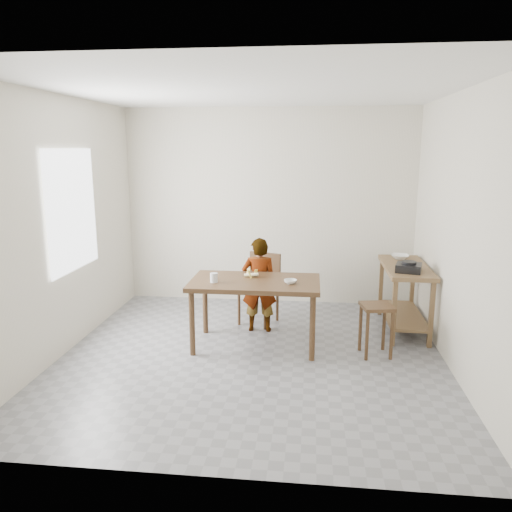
# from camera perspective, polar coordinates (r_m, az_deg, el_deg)

# --- Properties ---
(floor) EXTENTS (4.00, 4.00, 0.04)m
(floor) POSITION_cam_1_polar(r_m,az_deg,el_deg) (5.39, -0.48, -11.57)
(floor) COLOR slate
(floor) RESTS_ON ground
(ceiling) EXTENTS (4.00, 4.00, 0.04)m
(ceiling) POSITION_cam_1_polar(r_m,az_deg,el_deg) (4.97, -0.54, 18.76)
(ceiling) COLOR white
(ceiling) RESTS_ON wall_back
(wall_back) EXTENTS (4.00, 0.04, 2.70)m
(wall_back) POSITION_cam_1_polar(r_m,az_deg,el_deg) (6.99, 1.48, 5.61)
(wall_back) COLOR beige
(wall_back) RESTS_ON ground
(wall_front) EXTENTS (4.00, 0.04, 2.70)m
(wall_front) POSITION_cam_1_polar(r_m,az_deg,el_deg) (3.05, -5.06, -3.15)
(wall_front) COLOR beige
(wall_front) RESTS_ON ground
(wall_left) EXTENTS (0.04, 4.00, 2.70)m
(wall_left) POSITION_cam_1_polar(r_m,az_deg,el_deg) (5.61, -21.50, 3.12)
(wall_left) COLOR beige
(wall_left) RESTS_ON ground
(wall_right) EXTENTS (0.04, 4.00, 2.70)m
(wall_right) POSITION_cam_1_polar(r_m,az_deg,el_deg) (5.16, 22.36, 2.34)
(wall_right) COLOR beige
(wall_right) RESTS_ON ground
(window_pane) EXTENTS (0.02, 1.10, 1.30)m
(window_pane) POSITION_cam_1_polar(r_m,az_deg,el_deg) (5.74, -20.25, 4.92)
(window_pane) COLOR white
(window_pane) RESTS_ON wall_left
(dining_table) EXTENTS (1.40, 0.80, 0.75)m
(dining_table) POSITION_cam_1_polar(r_m,az_deg,el_deg) (5.53, -0.12, -6.57)
(dining_table) COLOR #442D19
(dining_table) RESTS_ON floor
(prep_counter) EXTENTS (0.50, 1.20, 0.80)m
(prep_counter) POSITION_cam_1_polar(r_m,az_deg,el_deg) (6.26, 16.55, -4.59)
(prep_counter) COLOR brown
(prep_counter) RESTS_ON floor
(child) EXTENTS (0.43, 0.29, 1.14)m
(child) POSITION_cam_1_polar(r_m,az_deg,el_deg) (5.92, 0.36, -3.31)
(child) COLOR white
(child) RESTS_ON floor
(dining_chair) EXTENTS (0.54, 0.54, 0.87)m
(dining_chair) POSITION_cam_1_polar(r_m,az_deg,el_deg) (6.22, 0.28, -3.84)
(dining_chair) COLOR #442D19
(dining_chair) RESTS_ON floor
(stool) EXTENTS (0.36, 0.36, 0.56)m
(stool) POSITION_cam_1_polar(r_m,az_deg,el_deg) (5.47, 13.53, -8.22)
(stool) COLOR #442D19
(stool) RESTS_ON floor
(glass_tumbler) EXTENTS (0.09, 0.09, 0.10)m
(glass_tumbler) POSITION_cam_1_polar(r_m,az_deg,el_deg) (5.35, -4.83, -2.49)
(glass_tumbler) COLOR silver
(glass_tumbler) RESTS_ON dining_table
(small_bowl) EXTENTS (0.17, 0.17, 0.04)m
(small_bowl) POSITION_cam_1_polar(r_m,az_deg,el_deg) (5.30, 3.94, -2.93)
(small_bowl) COLOR silver
(small_bowl) RESTS_ON dining_table
(banana) EXTENTS (0.18, 0.13, 0.06)m
(banana) POSITION_cam_1_polar(r_m,az_deg,el_deg) (5.55, -0.55, -2.11)
(banana) COLOR yellow
(banana) RESTS_ON dining_table
(serving_bowl) EXTENTS (0.26, 0.26, 0.05)m
(serving_bowl) POSITION_cam_1_polar(r_m,az_deg,el_deg) (6.48, 16.14, -0.07)
(serving_bowl) COLOR silver
(serving_bowl) RESTS_ON prep_counter
(gas_burner) EXTENTS (0.33, 0.33, 0.09)m
(gas_burner) POSITION_cam_1_polar(r_m,az_deg,el_deg) (5.84, 17.06, -1.29)
(gas_burner) COLOR black
(gas_burner) RESTS_ON prep_counter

